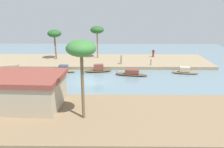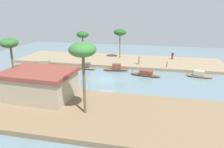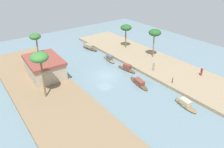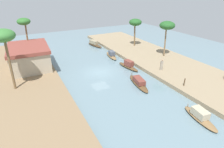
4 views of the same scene
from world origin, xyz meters
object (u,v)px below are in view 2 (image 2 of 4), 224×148
object	(u,v)px
sampan_open_hull	(116,68)
sampan_upstream_small	(85,67)
palm_tree_right_tall	(83,51)
person_on_near_bank	(139,61)
mooring_post	(167,64)
palm_tree_right_short	(9,45)
sampan_downstream_large	(45,64)
sampan_foreground	(199,75)
palm_tree_left_near	(120,33)
palm_tree_left_far	(83,35)
person_by_mooring	(172,56)
riverside_building	(40,84)
sampan_with_red_awning	(146,74)

from	to	relation	value
sampan_open_hull	sampan_upstream_small	bearing A→B (deg)	-7.80
sampan_upstream_small	palm_tree_right_tall	bearing A→B (deg)	116.59
person_on_near_bank	palm_tree_right_tall	size ratio (longest dim) A/B	0.23
person_on_near_bank	mooring_post	distance (m)	5.30
mooring_post	palm_tree_right_short	world-z (taller)	palm_tree_right_short
sampan_downstream_large	palm_tree_right_tall	xyz separation A→B (m)	(-14.13, 16.62, 6.59)
sampan_foreground	palm_tree_left_near	bearing A→B (deg)	-21.73
sampan_upstream_small	palm_tree_left_far	bearing A→B (deg)	-60.81
sampan_downstream_large	person_by_mooring	xyz separation A→B (m)	(-25.01, -9.04, 0.77)
riverside_building	person_by_mooring	bearing A→B (deg)	-124.21
mooring_post	palm_tree_left_far	xyz separation A→B (m)	(17.98, -4.49, 4.38)
sampan_upstream_small	palm_tree_right_tall	distance (m)	18.75
sampan_open_hull	riverside_building	distance (m)	15.74
sampan_upstream_small	mooring_post	xyz separation A→B (m)	(-15.15, -2.62, 0.62)
sampan_downstream_large	palm_tree_left_far	xyz separation A→B (m)	(-5.55, -7.06, 4.97)
sampan_downstream_large	sampan_upstream_small	bearing A→B (deg)	167.68
sampan_with_red_awning	person_by_mooring	size ratio (longest dim) A/B	3.24
sampan_downstream_large	palm_tree_left_far	bearing A→B (deg)	-140.11
sampan_with_red_awning	palm_tree_left_near	distance (m)	12.98
sampan_downstream_large	mooring_post	size ratio (longest dim) A/B	4.96
sampan_foreground	person_by_mooring	xyz separation A→B (m)	(3.59, -9.73, 0.82)
sampan_open_hull	sampan_downstream_large	distance (m)	14.32
person_on_near_bank	riverside_building	bearing A→B (deg)	168.98
palm_tree_right_short	sampan_foreground	bearing A→B (deg)	-152.02
person_on_near_bank	palm_tree_right_tall	bearing A→B (deg)	-171.20
sampan_downstream_large	palm_tree_right_short	xyz separation A→B (m)	(-3.92, 13.80, 6.31)
person_on_near_bank	palm_tree_left_far	xyz separation A→B (m)	(12.74, -3.67, 4.22)
sampan_upstream_small	sampan_open_hull	bearing A→B (deg)	-172.28
palm_tree_right_tall	palm_tree_right_short	world-z (taller)	palm_tree_right_tall
palm_tree_right_tall	palm_tree_right_short	size ratio (longest dim) A/B	1.05
sampan_upstream_small	person_on_near_bank	world-z (taller)	person_on_near_bank
palm_tree_left_far	riverside_building	size ratio (longest dim) A/B	0.68
sampan_open_hull	sampan_upstream_small	xyz separation A→B (m)	(5.94, 0.03, -0.04)
sampan_foreground	person_by_mooring	size ratio (longest dim) A/B	2.64
mooring_post	palm_tree_left_far	world-z (taller)	palm_tree_left_far
person_on_near_bank	palm_tree_left_near	xyz separation A→B (m)	(4.62, -4.68, 4.83)
riverside_building	sampan_downstream_large	bearing A→B (deg)	-59.06
mooring_post	riverside_building	xyz separation A→B (m)	(15.99, 16.68, 1.22)
palm_tree_right_tall	person_on_near_bank	bearing A→B (deg)	-101.74
mooring_post	palm_tree_left_near	world-z (taller)	palm_tree_left_near
sampan_upstream_small	person_by_mooring	bearing A→B (deg)	-143.87
sampan_open_hull	sampan_with_red_awning	xyz separation A→B (m)	(-5.46, 1.84, -0.10)
palm_tree_right_short	person_on_near_bank	bearing A→B (deg)	-129.88
palm_tree_left_far	palm_tree_right_short	distance (m)	20.96
sampan_open_hull	person_by_mooring	bearing A→B (deg)	-147.74
sampan_foreground	palm_tree_right_short	distance (m)	28.66
riverside_building	mooring_post	bearing A→B (deg)	-130.97
sampan_with_red_awning	palm_tree_right_tall	distance (m)	17.16
sampan_foreground	sampan_with_red_awning	size ratio (longest dim) A/B	0.82
palm_tree_right_tall	sampan_foreground	bearing A→B (deg)	-132.24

